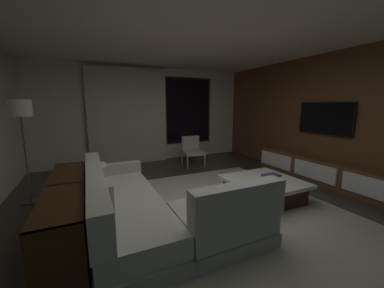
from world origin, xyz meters
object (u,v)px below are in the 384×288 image
(mounted_tv, at_px, (325,118))
(sectional_couch, at_px, (148,210))
(coffee_table, at_px, (263,189))
(media_console, at_px, (323,172))
(book_stack_on_coffee_table, at_px, (271,176))
(console_table_behind_couch, at_px, (67,211))
(standing_lamp, at_px, (20,115))
(accent_chair_near_window, at_px, (192,149))

(mounted_tv, bearing_deg, sectional_couch, -174.17)
(coffee_table, bearing_deg, sectional_couch, -176.81)
(sectional_couch, height_order, media_console, sectional_couch)
(book_stack_on_coffee_table, xyz_separation_m, media_console, (1.54, 0.10, -0.15))
(book_stack_on_coffee_table, height_order, console_table_behind_couch, console_table_behind_couch)
(standing_lamp, bearing_deg, media_console, -15.73)
(accent_chair_near_window, height_order, media_console, accent_chair_near_window)
(sectional_couch, height_order, coffee_table, sectional_couch)
(coffee_table, distance_m, mounted_tv, 2.22)
(mounted_tv, height_order, console_table_behind_couch, mounted_tv)
(sectional_couch, distance_m, book_stack_on_coffee_table, 2.20)
(coffee_table, height_order, mounted_tv, mounted_tv)
(media_console, xyz_separation_m, standing_lamp, (-5.32, 1.50, 1.22))
(sectional_couch, relative_size, accent_chair_near_window, 3.21)
(coffee_table, xyz_separation_m, standing_lamp, (-3.63, 1.59, 1.28))
(book_stack_on_coffee_table, xyz_separation_m, accent_chair_near_window, (-0.26, 2.65, 0.03))
(console_table_behind_couch, height_order, standing_lamp, standing_lamp)
(media_console, relative_size, console_table_behind_couch, 1.48)
(coffee_table, distance_m, media_console, 1.69)
(mounted_tv, bearing_deg, coffee_table, -171.29)
(sectional_couch, height_order, standing_lamp, standing_lamp)
(sectional_couch, distance_m, console_table_behind_couch, 0.93)
(standing_lamp, bearing_deg, console_table_behind_couch, -67.08)
(console_table_behind_couch, bearing_deg, book_stack_on_coffee_table, -0.49)
(accent_chair_near_window, distance_m, standing_lamp, 3.81)
(console_table_behind_couch, bearing_deg, media_console, 0.92)
(coffee_table, height_order, book_stack_on_coffee_table, book_stack_on_coffee_table)
(sectional_couch, bearing_deg, accent_chair_near_window, 54.85)
(sectional_couch, relative_size, mounted_tv, 2.11)
(accent_chair_near_window, relative_size, media_console, 0.25)
(standing_lamp, bearing_deg, mounted_tv, -13.29)
(sectional_couch, xyz_separation_m, console_table_behind_couch, (-0.91, 0.13, 0.12))
(sectional_couch, xyz_separation_m, book_stack_on_coffee_table, (2.20, 0.10, 0.11))
(mounted_tv, bearing_deg, console_table_behind_couch, -176.77)
(sectional_couch, relative_size, coffee_table, 2.16)
(accent_chair_near_window, xyz_separation_m, standing_lamp, (-3.51, -1.05, 1.03))
(standing_lamp, bearing_deg, coffee_table, -23.59)
(accent_chair_near_window, bearing_deg, coffee_table, -87.41)
(book_stack_on_coffee_table, distance_m, standing_lamp, 4.24)
(coffee_table, relative_size, standing_lamp, 0.68)
(mounted_tv, height_order, standing_lamp, standing_lamp)
(accent_chair_near_window, bearing_deg, sectional_couch, -125.15)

